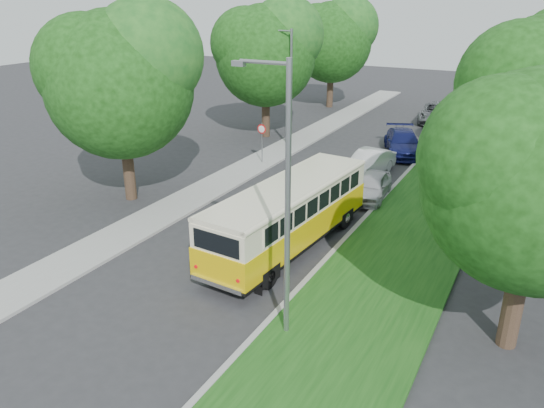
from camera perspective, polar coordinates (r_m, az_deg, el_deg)
The scene contains 13 objects.
ground at distance 20.00m, azimuth -6.39°, elevation -6.64°, with size 120.00×120.00×0.00m, color #2B2B2E.
curb at distance 22.54m, azimuth 8.45°, elevation -3.14°, with size 0.20×70.00×0.15m, color gray.
grass_verge at distance 21.98m, azimuth 14.22°, elevation -4.30°, with size 4.50×70.00×0.13m, color #164612.
sidewalk at distance 26.24m, azimuth -9.03°, elevation 0.43°, with size 2.20×70.00×0.12m, color gray.
treeline at distance 33.36m, azimuth 16.15°, elevation 14.79°, with size 24.27×41.91×9.46m.
lamppost_near at distance 14.26m, azimuth 1.37°, elevation 0.83°, with size 1.71×0.16×8.00m.
lamppost_far at distance 34.28m, azimuth 1.89°, elevation 12.70°, with size 1.71×0.16×7.50m.
warning_sign at distance 31.17m, azimuth -1.11°, elevation 7.29°, with size 0.56×0.10×2.50m.
vintage_bus at distance 20.66m, azimuth 1.84°, elevation -1.34°, with size 2.37×9.21×2.74m, color #E6BB07, non-canonical shape.
car_silver at distance 26.51m, azimuth 10.64°, elevation 1.90°, with size 1.53×3.80×1.30m, color #BABAC0.
car_white at distance 30.04m, azimuth 10.34°, elevation 4.36°, with size 1.46×4.18×1.38m, color silver.
car_blue at distance 34.55m, azimuth 13.92°, elevation 6.42°, with size 2.06×5.07×1.47m, color #121853.
car_grey at distance 44.22m, azimuth 17.36°, elevation 9.35°, with size 2.51×5.43×1.51m, color #585B5F.
Camera 1 is at (10.13, -14.44, 9.43)m, focal length 35.00 mm.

